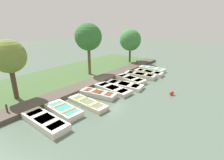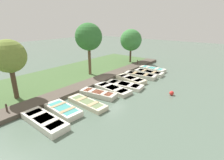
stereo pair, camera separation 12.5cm
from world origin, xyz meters
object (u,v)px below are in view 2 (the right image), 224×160
Objects in this scene: rowboat_5 at (124,85)px; mooring_post_far at (137,63)px; rowboat_4 at (113,89)px; rowboat_7 at (140,75)px; rowboat_9 at (152,69)px; park_tree_left at (89,37)px; rowboat_6 at (131,79)px; park_tree_center at (131,40)px; rowboat_3 at (98,94)px; mooring_post_near at (7,110)px; rowboat_1 at (63,110)px; buoy at (172,93)px; rowboat_0 at (44,121)px; rowboat_8 at (149,73)px; rowboat_2 at (87,103)px; park_tree_far_left at (9,57)px.

mooring_post_far reaches higher than rowboat_5.
rowboat_4 is 4.74m from rowboat_7.
park_tree_left reaches higher than rowboat_9.
rowboat_6 reaches higher than rowboat_4.
mooring_post_far is at bearing 165.49° from rowboat_9.
park_tree_center is (-4.27, 1.80, 2.96)m from rowboat_9.
park_tree_left is at bearing 131.43° from rowboat_3.
rowboat_4 is 7.82m from mooring_post_near.
rowboat_7 is (0.24, 9.68, 0.01)m from rowboat_1.
rowboat_7 is (-0.00, 4.74, 0.04)m from rowboat_4.
rowboat_7 is 1.08× the size of rowboat_9.
rowboat_5 is 4.20× the size of mooring_post_near.
mooring_post_far is (-2.90, 7.30, 0.26)m from rowboat_5.
rowboat_6 is at bearing 92.92° from rowboat_1.
rowboat_7 is at bearing 149.49° from buoy.
rowboat_7 is at bearing 91.06° from rowboat_0.
rowboat_4 is (0.25, 4.94, -0.03)m from rowboat_1.
rowboat_8 is at bearing 89.86° from rowboat_0.
mooring_post_far reaches higher than buoy.
mooring_post_near reaches higher than rowboat_5.
rowboat_2 is 7.98m from rowboat_7.
rowboat_3 is 0.56× the size of park_tree_left.
rowboat_1 is at bearing -94.14° from rowboat_8.
rowboat_6 is 6.19m from mooring_post_far.
mooring_post_near reaches higher than rowboat_8.
rowboat_7 is at bearing 30.89° from park_tree_left.
rowboat_9 is (-0.12, 7.83, 0.03)m from rowboat_4.
park_tree_far_left reaches higher than rowboat_2.
rowboat_0 is 12.66m from rowboat_8.
rowboat_6 is 0.59× the size of park_tree_left.
mooring_post_near is at bearing -95.39° from rowboat_9.
rowboat_6 is 10.71m from mooring_post_near.
buoy is at bearing 41.99° from park_tree_far_left.
rowboat_9 is at bearing 80.48° from mooring_post_near.
buoy is at bearing -42.94° from mooring_post_far.
rowboat_3 is at bearing 67.04° from mooring_post_near.
mooring_post_far is 3.36m from park_tree_center.
rowboat_8 is (0.48, 7.80, -0.00)m from rowboat_3.
rowboat_4 is at bearing 91.09° from rowboat_0.
mooring_post_near is (-2.55, -15.18, 0.23)m from rowboat_9.
park_tree_far_left is (-4.55, -13.70, 3.09)m from rowboat_9.
buoy is (4.04, -4.01, -0.02)m from rowboat_8.
park_tree_center is (-4.27, 6.57, 2.96)m from rowboat_6.
rowboat_8 is (0.02, 9.45, 0.03)m from rowboat_2.
rowboat_3 is 12.32m from park_tree_center.
park_tree_far_left is at bearing -138.01° from buoy.
park_tree_center is (0.27, 7.67, -0.93)m from park_tree_left.
mooring_post_far is 9.52m from buoy.
rowboat_4 is 1.12× the size of rowboat_8.
rowboat_7 reaches higher than rowboat_8.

